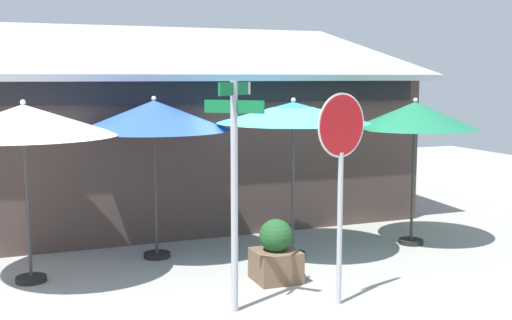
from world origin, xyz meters
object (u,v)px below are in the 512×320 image
object	(u,v)px
stop_sign	(341,157)
sidewalk_planter	(276,254)
patio_umbrella_ivory_left	(24,121)
patio_umbrella_teal_right	(293,114)
patio_umbrella_forest_green_far_right	(415,116)
patio_umbrella_royal_blue_center	(154,116)
street_sign_post	(234,173)

from	to	relation	value
stop_sign	sidewalk_planter	bearing A→B (deg)	108.18
stop_sign	patio_umbrella_ivory_left	distance (m)	4.51
patio_umbrella_teal_right	patio_umbrella_forest_green_far_right	world-z (taller)	patio_umbrella_teal_right
patio_umbrella_ivory_left	patio_umbrella_forest_green_far_right	bearing A→B (deg)	-1.91
patio_umbrella_royal_blue_center	patio_umbrella_teal_right	xyz separation A→B (m)	(2.11, -0.79, 0.04)
street_sign_post	stop_sign	distance (m)	1.40
street_sign_post	patio_umbrella_ivory_left	distance (m)	3.31
stop_sign	patio_umbrella_teal_right	world-z (taller)	stop_sign
street_sign_post	patio_umbrella_royal_blue_center	size ratio (longest dim) A/B	1.10
street_sign_post	patio_umbrella_royal_blue_center	bearing A→B (deg)	98.03
patio_umbrella_teal_right	patio_umbrella_forest_green_far_right	distance (m)	2.35
sidewalk_planter	patio_umbrella_forest_green_far_right	bearing A→B (deg)	18.69
street_sign_post	patio_umbrella_ivory_left	size ratio (longest dim) A/B	1.10
patio_umbrella_royal_blue_center	sidewalk_planter	bearing A→B (deg)	-53.61
patio_umbrella_ivory_left	patio_umbrella_forest_green_far_right	xyz separation A→B (m)	(6.47, -0.22, -0.06)
patio_umbrella_teal_right	patio_umbrella_forest_green_far_right	bearing A→B (deg)	-0.21
street_sign_post	sidewalk_planter	size ratio (longest dim) A/B	3.18
patio_umbrella_forest_green_far_right	street_sign_post	bearing A→B (deg)	-153.98
street_sign_post	stop_sign	world-z (taller)	street_sign_post
patio_umbrella_ivory_left	patio_umbrella_royal_blue_center	distance (m)	2.09
patio_umbrella_teal_right	patio_umbrella_royal_blue_center	bearing A→B (deg)	159.43
sidewalk_planter	street_sign_post	bearing A→B (deg)	-135.98
patio_umbrella_ivory_left	patio_umbrella_teal_right	world-z (taller)	patio_umbrella_ivory_left
street_sign_post	stop_sign	xyz separation A→B (m)	(1.36, -0.26, 0.18)
stop_sign	patio_umbrella_royal_blue_center	size ratio (longest dim) A/B	1.04
patio_umbrella_ivory_left	sidewalk_planter	world-z (taller)	patio_umbrella_ivory_left
patio_umbrella_royal_blue_center	street_sign_post	bearing A→B (deg)	-81.97
stop_sign	patio_umbrella_ivory_left	bearing A→B (deg)	146.80
street_sign_post	patio_umbrella_forest_green_far_right	xyz separation A→B (m)	(4.07, 1.99, 0.51)
street_sign_post	patio_umbrella_royal_blue_center	world-z (taller)	street_sign_post
patio_umbrella_teal_right	patio_umbrella_forest_green_far_right	xyz separation A→B (m)	(2.35, -0.01, -0.10)
stop_sign	patio_umbrella_forest_green_far_right	size ratio (longest dim) A/B	1.06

